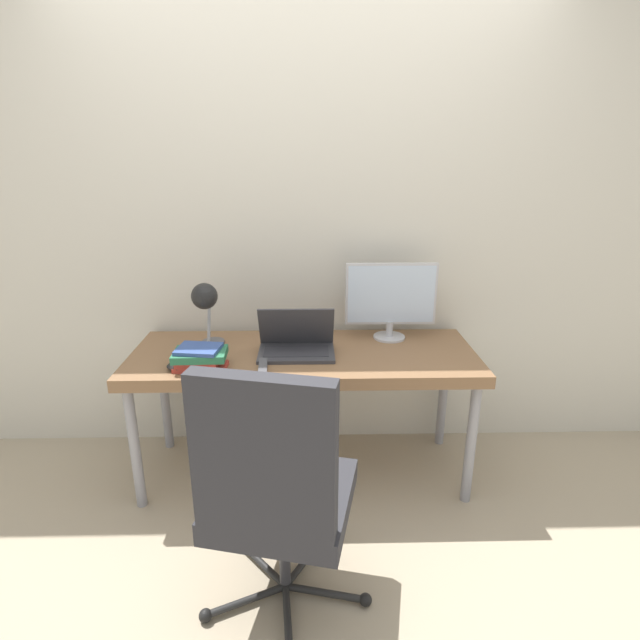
{
  "coord_description": "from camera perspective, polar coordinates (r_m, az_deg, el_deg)",
  "views": [
    {
      "loc": [
        0.03,
        -2.02,
        1.66
      ],
      "look_at": [
        0.08,
        0.29,
        0.89
      ],
      "focal_mm": 28.0,
      "sensor_mm": 36.0,
      "label": 1
    }
  ],
  "objects": [
    {
      "name": "tv_remote",
      "position": [
        2.35,
        -6.53,
        -5.3
      ],
      "size": [
        0.05,
        0.17,
        0.02
      ],
      "color": "#4C4C51",
      "rests_on": "desk"
    },
    {
      "name": "game_controller",
      "position": [
        2.4,
        -15.58,
        -5.08
      ],
      "size": [
        0.13,
        0.09,
        0.04
      ],
      "color": "black",
      "rests_on": "desk"
    },
    {
      "name": "office_chair",
      "position": [
        1.83,
        -5.11,
        -18.58
      ],
      "size": [
        0.65,
        0.64,
        1.04
      ],
      "color": "black",
      "rests_on": "ground_plane"
    },
    {
      "name": "book_stack",
      "position": [
        2.39,
        -13.59,
        -4.19
      ],
      "size": [
        0.25,
        0.18,
        0.1
      ],
      "color": "#B2382D",
      "rests_on": "desk"
    },
    {
      "name": "laptop",
      "position": [
        2.5,
        -2.71,
        -2.75
      ],
      "size": [
        0.38,
        0.25,
        0.24
      ],
      "color": "#38383D",
      "rests_on": "desk"
    },
    {
      "name": "wall_back",
      "position": [
        2.75,
        -1.94,
        11.02
      ],
      "size": [
        8.0,
        0.05,
        2.6
      ],
      "color": "beige",
      "rests_on": "ground_plane"
    },
    {
      "name": "desk",
      "position": [
        2.55,
        -1.86,
        -4.91
      ],
      "size": [
        1.74,
        0.64,
        0.71
      ],
      "color": "brown",
      "rests_on": "ground_plane"
    },
    {
      "name": "monitor",
      "position": [
        2.67,
        8.1,
        2.52
      ],
      "size": [
        0.48,
        0.17,
        0.41
      ],
      "color": "#B7B7BC",
      "rests_on": "desk"
    },
    {
      "name": "ground_plane",
      "position": [
        2.62,
        -1.76,
        -20.88
      ],
      "size": [
        12.0,
        12.0,
        0.0
      ],
      "primitive_type": "plane",
      "color": "tan"
    },
    {
      "name": "desk_lamp",
      "position": [
        2.5,
        -12.96,
        2.08
      ],
      "size": [
        0.13,
        0.25,
        0.36
      ],
      "color": "#4C4C51",
      "rests_on": "desk"
    }
  ]
}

